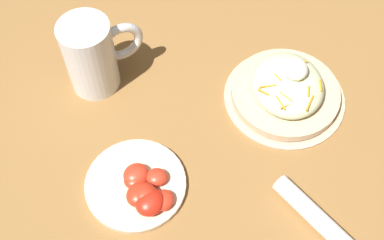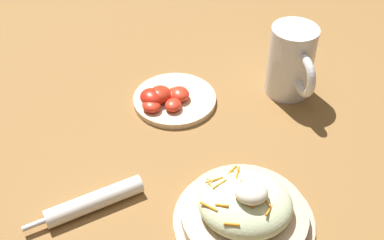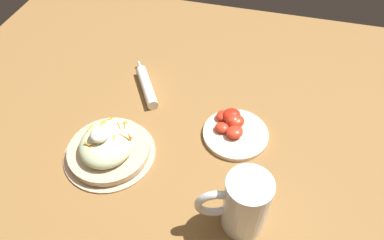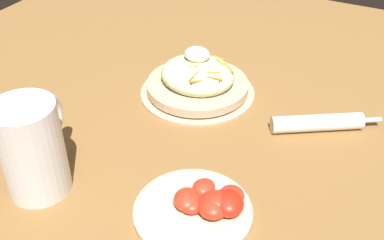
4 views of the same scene
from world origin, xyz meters
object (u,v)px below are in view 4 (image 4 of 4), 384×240
at_px(salad_plate, 198,81).
at_px(tomato_plate, 202,207).
at_px(napkin_roll, 318,123).
at_px(beer_mug, 34,153).

distance_m(salad_plate, tomato_plate, 0.32).
distance_m(salad_plate, napkin_roll, 0.24).
xyz_separation_m(napkin_roll, tomato_plate, (0.09, 0.27, -0.00)).
bearing_deg(beer_mug, tomato_plate, -166.43).
distance_m(beer_mug, tomato_plate, 0.26).
relative_size(salad_plate, beer_mug, 1.51).
bearing_deg(salad_plate, beer_mug, 74.62).
height_order(beer_mug, napkin_roll, beer_mug).
bearing_deg(tomato_plate, napkin_roll, -109.10).
relative_size(salad_plate, tomato_plate, 1.33).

